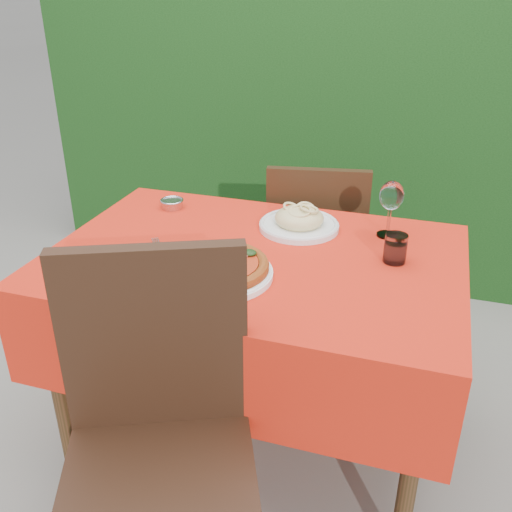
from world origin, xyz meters
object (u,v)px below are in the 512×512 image
(pasta_plate, at_px, (299,221))
(wine_glass, at_px, (391,198))
(chair_near, at_px, (158,427))
(water_glass, at_px, (395,250))
(chair_far, at_px, (316,248))
(pizza_plate, at_px, (217,268))
(fork, at_px, (160,252))
(steel_ramekin, at_px, (172,204))

(pasta_plate, bearing_deg, wine_glass, 6.32)
(chair_near, distance_m, water_glass, 0.85)
(chair_near, xyz_separation_m, pasta_plate, (0.13, 0.83, 0.21))
(chair_far, distance_m, pizza_plate, 0.84)
(wine_glass, distance_m, fork, 0.75)
(wine_glass, bearing_deg, steel_ramekin, 179.28)
(water_glass, xyz_separation_m, wine_glass, (-0.04, 0.18, 0.09))
(chair_far, bearing_deg, steel_ramekin, 25.23)
(chair_near, distance_m, fork, 0.60)
(chair_far, distance_m, water_glass, 0.70)
(pizza_plate, relative_size, fork, 1.68)
(pasta_plate, height_order, water_glass, water_glass)
(pizza_plate, distance_m, pasta_plate, 0.42)
(chair_far, relative_size, pizza_plate, 2.71)
(water_glass, distance_m, fork, 0.72)
(steel_ramekin, bearing_deg, water_glass, -13.27)
(chair_near, xyz_separation_m, fork, (-0.23, 0.51, 0.19))
(steel_ramekin, bearing_deg, wine_glass, -0.72)
(chair_near, height_order, pasta_plate, chair_near)
(chair_near, height_order, water_glass, chair_near)
(chair_far, height_order, steel_ramekin, chair_far)
(chair_far, bearing_deg, chair_near, 74.21)
(water_glass, bearing_deg, chair_far, 122.89)
(pizza_plate, bearing_deg, water_glass, 27.77)
(wine_glass, bearing_deg, chair_far, 131.16)
(chair_near, bearing_deg, pizza_plate, 67.33)
(pasta_plate, bearing_deg, chair_near, -99.02)
(pasta_plate, bearing_deg, pizza_plate, -109.47)
(chair_near, bearing_deg, fork, 90.43)
(steel_ramekin, bearing_deg, chair_near, -67.52)
(pasta_plate, height_order, steel_ramekin, pasta_plate)
(pizza_plate, height_order, fork, pizza_plate)
(pizza_plate, xyz_separation_m, steel_ramekin, (-0.35, 0.44, -0.01))
(wine_glass, bearing_deg, water_glass, -77.89)
(chair_near, bearing_deg, wine_glass, 39.74)
(pizza_plate, distance_m, steel_ramekin, 0.56)
(chair_far, height_order, pasta_plate, chair_far)
(water_glass, xyz_separation_m, fork, (-0.70, -0.16, -0.04))
(water_glass, bearing_deg, wine_glass, 102.11)
(fork, bearing_deg, steel_ramekin, 74.33)
(pizza_plate, xyz_separation_m, wine_glass, (0.43, 0.43, 0.11))
(pasta_plate, bearing_deg, water_glass, -24.61)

